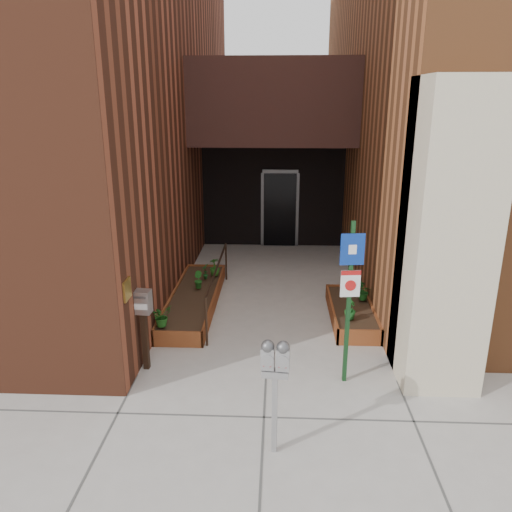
# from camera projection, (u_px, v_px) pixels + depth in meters

# --- Properties ---
(ground) EXTENTS (80.00, 80.00, 0.00)m
(ground) POSITION_uv_depth(u_px,v_px,m) (266.00, 378.00, 7.67)
(ground) COLOR #9E9991
(ground) RESTS_ON ground
(architecture) EXTENTS (20.00, 14.60, 10.00)m
(architecture) POSITION_uv_depth(u_px,v_px,m) (267.00, 62.00, 12.73)
(architecture) COLOR #602D1B
(architecture) RESTS_ON ground
(planter_left) EXTENTS (0.90, 3.60, 0.30)m
(planter_left) POSITION_uv_depth(u_px,v_px,m) (194.00, 300.00, 10.27)
(planter_left) COLOR brown
(planter_left) RESTS_ON ground
(planter_right) EXTENTS (0.80, 2.20, 0.30)m
(planter_right) POSITION_uv_depth(u_px,v_px,m) (351.00, 313.00, 9.66)
(planter_right) COLOR brown
(planter_right) RESTS_ON ground
(handrail) EXTENTS (0.04, 3.34, 0.90)m
(handrail) POSITION_uv_depth(u_px,v_px,m) (217.00, 273.00, 10.01)
(handrail) COLOR black
(handrail) RESTS_ON ground
(parking_meter) EXTENTS (0.34, 0.17, 1.49)m
(parking_meter) POSITION_uv_depth(u_px,v_px,m) (275.00, 367.00, 5.74)
(parking_meter) COLOR #99999C
(parking_meter) RESTS_ON ground
(sign_post) EXTENTS (0.34, 0.09, 2.50)m
(sign_post) POSITION_uv_depth(u_px,v_px,m) (350.00, 287.00, 7.12)
(sign_post) COLOR #143819
(sign_post) RESTS_ON ground
(payment_dropbox) EXTENTS (0.28, 0.22, 1.33)m
(payment_dropbox) POSITION_uv_depth(u_px,v_px,m) (143.00, 313.00, 7.66)
(payment_dropbox) COLOR black
(payment_dropbox) RESTS_ON ground
(shrub_left_a) EXTENTS (0.48, 0.48, 0.38)m
(shrub_left_a) POSITION_uv_depth(u_px,v_px,m) (162.00, 316.00, 8.68)
(shrub_left_a) COLOR #1D5618
(shrub_left_a) RESTS_ON planter_left
(shrub_left_b) EXTENTS (0.28, 0.28, 0.36)m
(shrub_left_b) POSITION_uv_depth(u_px,v_px,m) (198.00, 280.00, 10.42)
(shrub_left_b) COLOR #1C5C1A
(shrub_left_b) RESTS_ON planter_left
(shrub_left_c) EXTENTS (0.30, 0.30, 0.40)m
(shrub_left_c) POSITION_uv_depth(u_px,v_px,m) (215.00, 267.00, 11.16)
(shrub_left_c) COLOR #205618
(shrub_left_c) RESTS_ON planter_left
(shrub_left_d) EXTENTS (0.21, 0.21, 0.35)m
(shrub_left_d) POSITION_uv_depth(u_px,v_px,m) (205.00, 271.00, 10.94)
(shrub_left_d) COLOR #164F1C
(shrub_left_d) RESTS_ON planter_left
(shrub_right_a) EXTENTS (0.29, 0.29, 0.38)m
(shrub_right_a) POSITION_uv_depth(u_px,v_px,m) (350.00, 309.00, 8.96)
(shrub_right_a) COLOR #19591F
(shrub_right_a) RESTS_ON planter_right
(shrub_right_b) EXTENTS (0.24, 0.24, 0.33)m
(shrub_right_b) POSITION_uv_depth(u_px,v_px,m) (361.00, 287.00, 10.04)
(shrub_right_b) COLOR #18561E
(shrub_right_b) RESTS_ON planter_right
(shrub_right_c) EXTENTS (0.41, 0.41, 0.35)m
(shrub_right_c) POSITION_uv_depth(u_px,v_px,m) (363.00, 292.00, 9.79)
(shrub_right_c) COLOR #175118
(shrub_right_c) RESTS_ON planter_right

